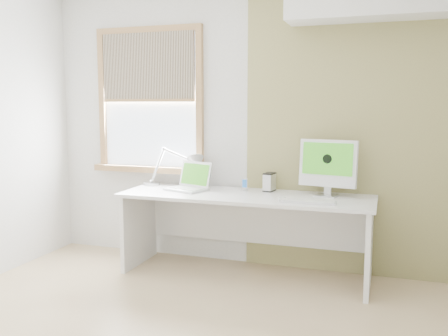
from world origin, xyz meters
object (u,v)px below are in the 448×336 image
at_px(desk_lamp, 187,166).
at_px(laptop, 190,183).
at_px(desk, 247,215).
at_px(imac, 328,165).
at_px(external_drive, 269,182).

bearing_deg(desk_lamp, laptop, -58.97).
relative_size(desk, imac, 4.40).
distance_m(laptop, external_drive, 0.73).
xyz_separation_m(desk, laptop, (-0.55, 0.02, 0.26)).
bearing_deg(laptop, imac, 3.95).
height_order(desk_lamp, imac, imac).
distance_m(laptop, imac, 1.26).
distance_m(desk, laptop, 0.61).
xyz_separation_m(laptop, external_drive, (0.71, 0.15, 0.02)).
xyz_separation_m(desk_lamp, laptop, (0.09, -0.15, -0.13)).
distance_m(desk, desk_lamp, 0.77).
bearing_deg(laptop, desk_lamp, 121.03).
height_order(desk_lamp, laptop, desk_lamp).
bearing_deg(external_drive, laptop, -168.04).
bearing_deg(desk, desk_lamp, 165.48).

